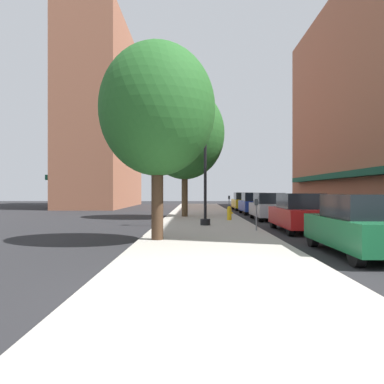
% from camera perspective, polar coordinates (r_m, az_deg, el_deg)
% --- Properties ---
extents(ground_plane, '(90.00, 90.00, 0.00)m').
position_cam_1_polar(ground_plane, '(24.70, 10.97, -3.97)').
color(ground_plane, '#232326').
extents(sidewalk_slab, '(4.80, 50.00, 0.12)m').
position_cam_1_polar(sidewalk_slab, '(25.29, 1.59, -3.74)').
color(sidewalk_slab, '#A8A399').
rests_on(sidewalk_slab, ground).
extents(building_far_background, '(6.80, 18.00, 20.10)m').
position_cam_1_polar(building_far_background, '(45.26, -13.20, 10.61)').
color(building_far_background, '#9E6047').
rests_on(building_far_background, ground).
extents(lamppost, '(0.48, 0.48, 5.90)m').
position_cam_1_polar(lamppost, '(18.13, 2.03, 4.70)').
color(lamppost, black).
rests_on(lamppost, sidewalk_slab).
extents(fire_hydrant, '(0.33, 0.26, 0.79)m').
position_cam_1_polar(fire_hydrant, '(21.51, 5.69, -3.18)').
color(fire_hydrant, gold).
rests_on(fire_hydrant, sidewalk_slab).
extents(parking_meter_near, '(0.14, 0.09, 1.31)m').
position_cam_1_polar(parking_meter_near, '(15.77, 9.74, -2.79)').
color(parking_meter_near, slate).
rests_on(parking_meter_near, sidewalk_slab).
extents(parking_meter_far, '(0.14, 0.09, 1.31)m').
position_cam_1_polar(parking_meter_far, '(28.17, 5.65, -1.54)').
color(parking_meter_far, slate).
rests_on(parking_meter_far, sidewalk_slab).
extents(tree_near, '(5.18, 5.18, 8.37)m').
position_cam_1_polar(tree_near, '(24.70, -1.12, 8.82)').
color(tree_near, '#4C3823').
rests_on(tree_near, sidewalk_slab).
extents(tree_mid, '(3.90, 3.90, 6.63)m').
position_cam_1_polar(tree_mid, '(12.96, -5.29, 12.32)').
color(tree_mid, '#422D1E').
rests_on(tree_mid, sidewalk_slab).
extents(car_green, '(1.80, 4.30, 1.66)m').
position_cam_1_polar(car_green, '(11.17, 24.23, -4.69)').
color(car_green, black).
rests_on(car_green, ground).
extents(car_red, '(1.80, 4.30, 1.66)m').
position_cam_1_polar(car_red, '(16.82, 15.97, -3.10)').
color(car_red, black).
rests_on(car_red, ground).
extents(car_silver, '(1.80, 4.30, 1.66)m').
position_cam_1_polar(car_silver, '(23.38, 11.55, -2.22)').
color(car_silver, black).
rests_on(car_silver, ground).
extents(car_blue, '(1.80, 4.30, 1.66)m').
position_cam_1_polar(car_blue, '(29.39, 9.27, -1.75)').
color(car_blue, black).
rests_on(car_blue, ground).
extents(car_yellow, '(1.80, 4.30, 1.66)m').
position_cam_1_polar(car_yellow, '(35.41, 7.76, -1.45)').
color(car_yellow, black).
rests_on(car_yellow, ground).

